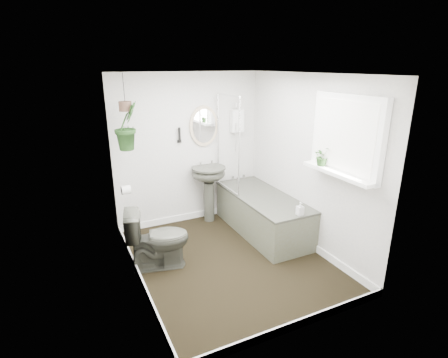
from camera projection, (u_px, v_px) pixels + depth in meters
name	position (u px, v px, depth m)	size (l,w,h in m)	color
floor	(229.00, 260.00, 4.51)	(2.30, 2.80, 0.02)	black
ceiling	(230.00, 73.00, 3.78)	(2.30, 2.80, 0.02)	white
wall_back	(188.00, 150.00, 5.35)	(2.30, 0.02, 2.30)	silver
wall_front	(304.00, 220.00, 2.94)	(2.30, 0.02, 2.30)	silver
wall_left	(131.00, 189.00, 3.67)	(0.02, 2.80, 2.30)	silver
wall_right	(308.00, 163.00, 4.62)	(0.02, 2.80, 2.30)	silver
skirting	(229.00, 256.00, 4.49)	(2.30, 2.80, 0.10)	white
bathtub	(262.00, 214.00, 5.17)	(0.72, 1.72, 0.58)	#3A3B32
bath_screen	(228.00, 144.00, 5.15)	(0.04, 0.72, 1.40)	silver
shower_box	(237.00, 121.00, 5.50)	(0.20, 0.10, 0.35)	white
oval_mirror	(204.00, 126.00, 5.31)	(0.46, 0.03, 0.62)	#CEB691
wall_sconce	(180.00, 135.00, 5.17)	(0.04, 0.04, 0.22)	black
toilet_roll_holder	(126.00, 190.00, 4.37)	(0.11, 0.11, 0.11)	white
window_recess	(347.00, 136.00, 3.84)	(0.08, 1.00, 0.90)	white
window_sill	(338.00, 173.00, 3.94)	(0.18, 1.00, 0.04)	white
window_blinds	(344.00, 136.00, 3.82)	(0.01, 0.86, 0.76)	white
toilet	(158.00, 238.00, 4.25)	(0.43, 0.75, 0.76)	#3A3B32
pedestal_sink	(209.00, 194.00, 5.51)	(0.53, 0.45, 0.90)	#3A3B32
sill_plant	(322.00, 156.00, 4.12)	(0.21, 0.18, 0.23)	black
hanging_plant	(127.00, 126.00, 4.42)	(0.34, 0.27, 0.61)	black
soap_bottle	(300.00, 209.00, 4.40)	(0.08, 0.08, 0.17)	black
hanging_pot	(125.00, 106.00, 4.34)	(0.16, 0.16, 0.12)	#4A3227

